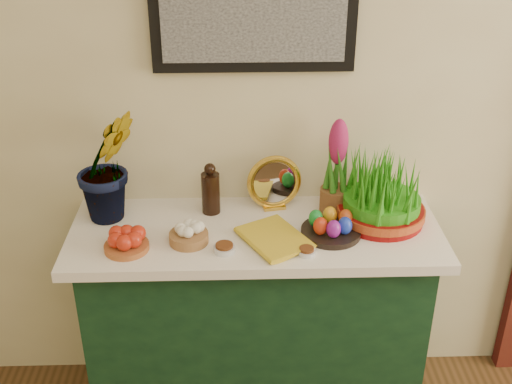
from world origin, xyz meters
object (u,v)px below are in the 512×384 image
hyacinth_green (106,148)px  book (251,245)px  mirror (274,183)px  sideboard (256,324)px  wheatgrass_sabzeh (383,193)px

hyacinth_green → book: 0.65m
hyacinth_green → mirror: size_ratio=2.58×
sideboard → wheatgrass_sabzeh: wheatgrass_sabzeh is taller
sideboard → book: size_ratio=5.06×
sideboard → hyacinth_green: 0.94m
hyacinth_green → mirror: 0.66m
sideboard → mirror: mirror is taller
mirror → book: size_ratio=0.87×
sideboard → hyacinth_green: (-0.55, 0.11, 0.75)m
sideboard → wheatgrass_sabzeh: bearing=4.9°
hyacinth_green → wheatgrass_sabzeh: (1.03, -0.06, -0.17)m
sideboard → wheatgrass_sabzeh: (0.48, 0.04, 0.59)m
hyacinth_green → wheatgrass_sabzeh: 1.05m
book → wheatgrass_sabzeh: bearing=-8.5°
sideboard → mirror: size_ratio=5.78×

